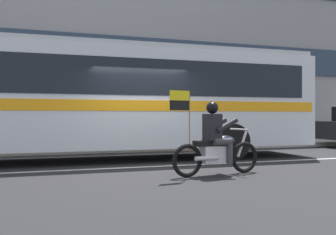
{
  "coord_description": "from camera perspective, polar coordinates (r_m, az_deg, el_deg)",
  "views": [
    {
      "loc": [
        -2.64,
        -9.85,
        1.26
      ],
      "look_at": [
        0.55,
        -0.61,
        1.22
      ],
      "focal_mm": 41.61,
      "sensor_mm": 36.0,
      "label": 1
    }
  ],
  "objects": [
    {
      "name": "motorcycle_with_rider",
      "position": [
        8.35,
        7.05,
        -3.85
      ],
      "size": [
        2.18,
        0.68,
        1.78
      ],
      "color": "black",
      "rests_on": "ground_plane"
    },
    {
      "name": "fire_hydrant",
      "position": [
        14.09,
        -9.34,
        -2.78
      ],
      "size": [
        0.22,
        0.3,
        0.75
      ],
      "color": "#4C8C3F",
      "rests_on": "sidewalk_curb"
    },
    {
      "name": "sidewalk_curb",
      "position": [
        15.23,
        -9.0,
        -4.23
      ],
      "size": [
        28.0,
        3.8,
        0.15
      ],
      "primitive_type": "cube",
      "color": "#A39E93",
      "rests_on": "ground_plane"
    },
    {
      "name": "ground_plane",
      "position": [
        10.28,
        -4.01,
        -6.81
      ],
      "size": [
        60.0,
        60.0,
        0.0
      ],
      "primitive_type": "plane",
      "color": "black"
    },
    {
      "name": "lane_center_stripe",
      "position": [
        9.7,
        -3.09,
        -7.21
      ],
      "size": [
        26.6,
        0.14,
        0.01
      ],
      "primitive_type": "cube",
      "color": "silver",
      "rests_on": "ground_plane"
    },
    {
      "name": "transit_bus",
      "position": [
        11.23,
        -9.03,
        3.41
      ],
      "size": [
        12.32,
        2.71,
        3.22
      ],
      "color": "silver",
      "rests_on": "ground_plane"
    },
    {
      "name": "office_building_facade",
      "position": [
        18.03,
        -10.32,
        14.89
      ],
      "size": [
        28.0,
        0.89,
        11.62
      ],
      "color": "gray",
      "rests_on": "ground_plane"
    }
  ]
}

